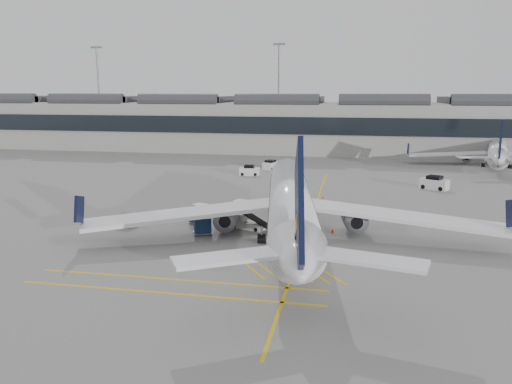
% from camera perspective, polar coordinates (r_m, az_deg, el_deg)
% --- Properties ---
extents(ground, '(220.00, 220.00, 0.00)m').
position_cam_1_polar(ground, '(47.33, -6.96, -5.41)').
color(ground, gray).
rests_on(ground, ground).
extents(terminal, '(200.00, 20.45, 12.40)m').
position_cam_1_polar(terminal, '(116.06, 4.01, 7.75)').
color(terminal, '#9E9E99').
rests_on(terminal, ground).
extents(light_masts, '(113.00, 0.60, 25.45)m').
position_cam_1_polar(light_masts, '(129.99, 4.10, 11.83)').
color(light_masts, slate).
rests_on(light_masts, ground).
extents(apron_markings, '(0.25, 60.00, 0.01)m').
position_cam_1_polar(apron_markings, '(54.92, 6.30, -3.01)').
color(apron_markings, gold).
rests_on(apron_markings, ground).
extents(airliner_main, '(38.12, 41.94, 11.20)m').
position_cam_1_polar(airliner_main, '(46.93, 3.96, -1.34)').
color(airliner_main, white).
rests_on(airliner_main, ground).
extents(airliner_far, '(30.84, 34.09, 9.23)m').
position_cam_1_polar(airliner_far, '(101.77, 25.88, 4.16)').
color(airliner_far, white).
rests_on(airliner_far, ground).
extents(belt_loader, '(4.38, 2.69, 1.74)m').
position_cam_1_polar(belt_loader, '(50.66, -0.93, -3.59)').
color(belt_loader, silver).
rests_on(belt_loader, ground).
extents(baggage_cart_a, '(2.19, 2.00, 1.89)m').
position_cam_1_polar(baggage_cart_a, '(54.77, -1.64, -1.90)').
color(baggage_cart_a, gray).
rests_on(baggage_cart_a, ground).
extents(baggage_cart_b, '(1.75, 1.52, 1.64)m').
position_cam_1_polar(baggage_cart_b, '(52.64, -6.65, -2.67)').
color(baggage_cart_b, gray).
rests_on(baggage_cart_b, ground).
extents(baggage_cart_c, '(1.94, 1.81, 1.64)m').
position_cam_1_polar(baggage_cart_c, '(54.44, -6.37, -2.20)').
color(baggage_cart_c, gray).
rests_on(baggage_cart_c, ground).
extents(baggage_cart_d, '(2.15, 2.00, 1.81)m').
position_cam_1_polar(baggage_cart_d, '(48.65, -6.15, -3.74)').
color(baggage_cart_d, gray).
rests_on(baggage_cart_d, ground).
extents(ramp_agent_a, '(0.67, 0.71, 1.64)m').
position_cam_1_polar(ramp_agent_a, '(52.79, 3.86, -2.65)').
color(ramp_agent_a, '#EC600C').
rests_on(ramp_agent_a, ground).
extents(ramp_agent_b, '(0.94, 0.74, 1.89)m').
position_cam_1_polar(ramp_agent_b, '(50.41, -3.72, -3.18)').
color(ramp_agent_b, '#ED490C').
rests_on(ramp_agent_b, ground).
extents(pushback_tug, '(2.55, 1.92, 1.28)m').
position_cam_1_polar(pushback_tug, '(53.29, -14.70, -3.15)').
color(pushback_tug, '#4C4F43').
rests_on(pushback_tug, ground).
extents(safety_cone_nose, '(0.35, 0.35, 0.48)m').
position_cam_1_polar(safety_cone_nose, '(64.86, 7.70, -0.58)').
color(safety_cone_nose, '#F24C0A').
rests_on(safety_cone_nose, ground).
extents(safety_cone_engine, '(0.34, 0.34, 0.48)m').
position_cam_1_polar(safety_cone_engine, '(49.57, 8.74, -4.39)').
color(safety_cone_engine, '#F24C0A').
rests_on(safety_cone_engine, ground).
extents(service_van_left, '(3.31, 1.76, 1.66)m').
position_cam_1_polar(service_van_left, '(82.25, -0.75, 2.44)').
color(service_van_left, silver).
rests_on(service_van_left, ground).
extents(service_van_mid, '(2.47, 3.59, 1.68)m').
position_cam_1_polar(service_van_mid, '(88.64, 1.65, 3.10)').
color(service_van_mid, silver).
rests_on(service_van_mid, ground).
extents(service_van_right, '(4.18, 3.48, 1.92)m').
position_cam_1_polar(service_van_right, '(74.94, 19.70, 0.96)').
color(service_van_right, silver).
rests_on(service_van_right, ground).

